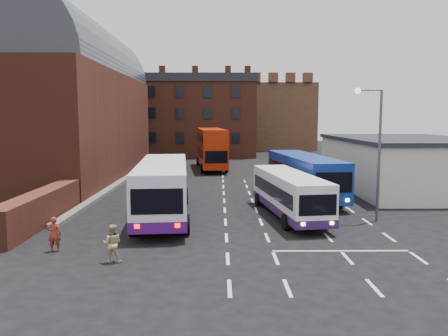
{
  "coord_description": "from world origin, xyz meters",
  "views": [
    {
      "loc": [
        -0.35,
        -21.63,
        5.84
      ],
      "look_at": [
        0.0,
        10.0,
        2.2
      ],
      "focal_mm": 35.0,
      "sensor_mm": 36.0,
      "label": 1
    }
  ],
  "objects_px": {
    "bus_white_inbound": "(289,191)",
    "pedestrian_beige": "(112,243)",
    "bus_red_double": "(211,148)",
    "bus_blue": "(304,173)",
    "bus_white_outbound": "(163,185)",
    "street_lamp": "(375,142)",
    "pedestrian_red": "(54,234)"
  },
  "relations": [
    {
      "from": "bus_white_inbound",
      "to": "pedestrian_beige",
      "type": "distance_m",
      "value": 11.78
    },
    {
      "from": "bus_red_double",
      "to": "pedestrian_beige",
      "type": "relative_size",
      "value": 7.48
    },
    {
      "from": "bus_blue",
      "to": "bus_red_double",
      "type": "xyz_separation_m",
      "value": [
        -7.1,
        18.21,
        0.61
      ]
    },
    {
      "from": "bus_white_outbound",
      "to": "pedestrian_beige",
      "type": "distance_m",
      "value": 8.39
    },
    {
      "from": "bus_white_inbound",
      "to": "bus_blue",
      "type": "height_order",
      "value": "bus_blue"
    },
    {
      "from": "bus_red_double",
      "to": "pedestrian_beige",
      "type": "distance_m",
      "value": 32.71
    },
    {
      "from": "bus_blue",
      "to": "street_lamp",
      "type": "height_order",
      "value": "street_lamp"
    },
    {
      "from": "bus_red_double",
      "to": "pedestrian_beige",
      "type": "height_order",
      "value": "bus_red_double"
    },
    {
      "from": "pedestrian_red",
      "to": "pedestrian_beige",
      "type": "xyz_separation_m",
      "value": [
        2.9,
        -1.48,
        0.01
      ]
    },
    {
      "from": "bus_white_outbound",
      "to": "street_lamp",
      "type": "distance_m",
      "value": 12.37
    },
    {
      "from": "bus_red_double",
      "to": "bus_white_outbound",
      "type": "bearing_deg",
      "value": 78.3
    },
    {
      "from": "pedestrian_beige",
      "to": "bus_white_inbound",
      "type": "bearing_deg",
      "value": -136.02
    },
    {
      "from": "pedestrian_red",
      "to": "pedestrian_beige",
      "type": "bearing_deg",
      "value": 145.61
    },
    {
      "from": "bus_white_outbound",
      "to": "pedestrian_beige",
      "type": "bearing_deg",
      "value": -101.69
    },
    {
      "from": "bus_white_inbound",
      "to": "bus_red_double",
      "type": "height_order",
      "value": "bus_red_double"
    },
    {
      "from": "bus_white_outbound",
      "to": "pedestrian_beige",
      "type": "xyz_separation_m",
      "value": [
        -1.01,
        -8.25,
        -1.13
      ]
    },
    {
      "from": "bus_white_outbound",
      "to": "bus_blue",
      "type": "relative_size",
      "value": 1.03
    },
    {
      "from": "bus_white_outbound",
      "to": "street_lamp",
      "type": "relative_size",
      "value": 1.61
    },
    {
      "from": "bus_blue",
      "to": "bus_white_outbound",
      "type": "bearing_deg",
      "value": 25.31
    },
    {
      "from": "bus_blue",
      "to": "bus_white_inbound",
      "type": "bearing_deg",
      "value": 64.22
    },
    {
      "from": "bus_white_outbound",
      "to": "bus_white_inbound",
      "type": "distance_m",
      "value": 7.46
    },
    {
      "from": "pedestrian_red",
      "to": "pedestrian_beige",
      "type": "height_order",
      "value": "pedestrian_beige"
    },
    {
      "from": "bus_red_double",
      "to": "pedestrian_red",
      "type": "relative_size",
      "value": 7.57
    },
    {
      "from": "street_lamp",
      "to": "bus_blue",
      "type": "bearing_deg",
      "value": 108.87
    },
    {
      "from": "street_lamp",
      "to": "pedestrian_beige",
      "type": "xyz_separation_m",
      "value": [
        -13.03,
        -6.97,
        -3.73
      ]
    },
    {
      "from": "bus_blue",
      "to": "pedestrian_beige",
      "type": "bearing_deg",
      "value": 46.6
    },
    {
      "from": "bus_blue",
      "to": "street_lamp",
      "type": "xyz_separation_m",
      "value": [
        2.5,
        -7.3,
        2.68
      ]
    },
    {
      "from": "bus_blue",
      "to": "street_lamp",
      "type": "relative_size",
      "value": 1.56
    },
    {
      "from": "bus_white_inbound",
      "to": "pedestrian_beige",
      "type": "bearing_deg",
      "value": 36.06
    },
    {
      "from": "bus_white_inbound",
      "to": "bus_blue",
      "type": "xyz_separation_m",
      "value": [
        2.08,
        6.1,
        0.31
      ]
    },
    {
      "from": "bus_white_outbound",
      "to": "bus_red_double",
      "type": "distance_m",
      "value": 24.36
    },
    {
      "from": "bus_white_inbound",
      "to": "pedestrian_red",
      "type": "relative_size",
      "value": 6.25
    }
  ]
}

